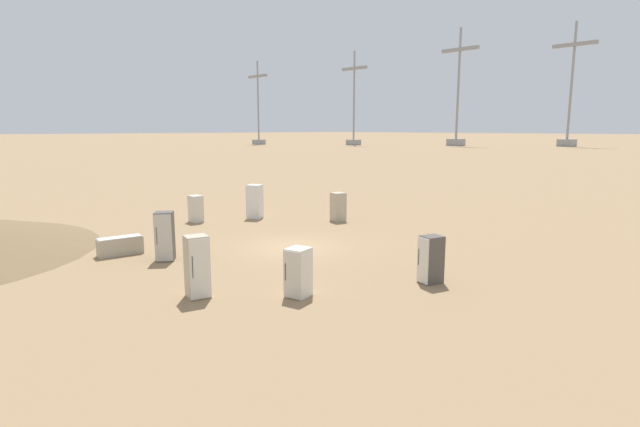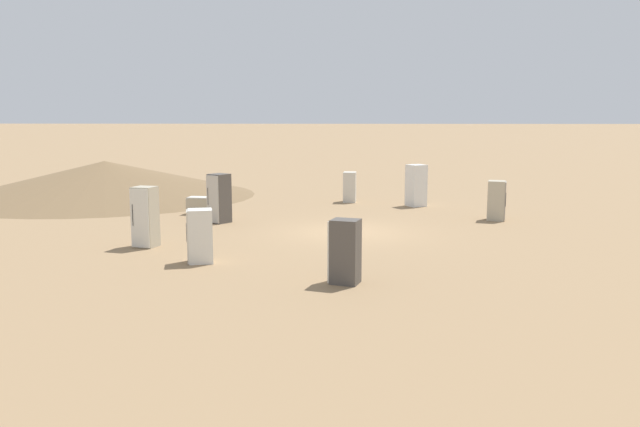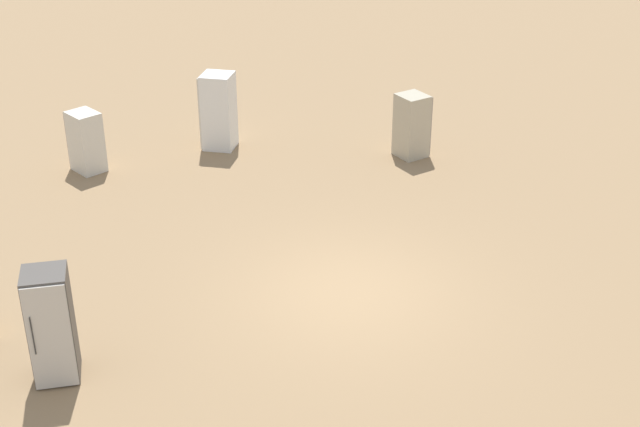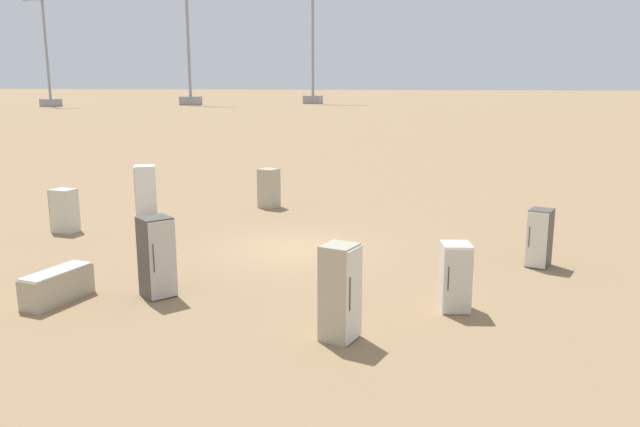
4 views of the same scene
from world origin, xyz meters
name	(u,v)px [view 1 (image 1 of 4)]	position (x,y,z in m)	size (l,w,h in m)	color
ground_plane	(293,247)	(0.00, 0.00, 0.00)	(1000.00, 1000.00, 0.00)	#937551
power_pylon_0	(570,109)	(40.06, -133.17, 10.41)	(11.72, 4.02, 33.49)	gray
power_pylon_1	(457,110)	(64.48, -115.66, 10.26)	(11.55, 3.96, 32.99)	gray
power_pylon_2	(354,116)	(88.89, -98.14, 8.55)	(9.62, 3.30, 27.49)	gray
power_pylon_3	(258,119)	(113.31, -80.63, 7.92)	(8.91, 3.06, 25.47)	gray
discarded_fridge_0	(197,267)	(-2.98, 6.17, 0.94)	(0.76, 0.76, 1.88)	#B2A88E
discarded_fridge_1	(196,209)	(8.02, 0.10, 0.72)	(0.78, 0.62, 1.44)	beige
discarded_fridge_2	(431,259)	(-6.89, -0.12, 0.78)	(0.71, 0.82, 1.56)	#4C4742
discarded_fridge_3	(298,272)	(-4.98, 3.93, 0.74)	(0.76, 0.82, 1.49)	silver
discarded_fridge_4	(255,201)	(6.83, -2.93, 0.94)	(1.02, 1.00, 1.89)	white
discarded_fridge_5	(165,236)	(1.68, 4.94, 0.93)	(0.94, 0.93, 1.87)	#4C4742
discarded_fridge_6	(120,246)	(3.68, 5.89, 0.36)	(0.77, 1.75, 0.73)	#B2A88E
discarded_fridge_7	(338,207)	(3.02, -5.75, 0.77)	(0.81, 0.82, 1.55)	#B2A88E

